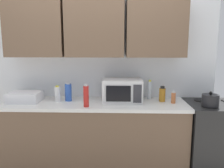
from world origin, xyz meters
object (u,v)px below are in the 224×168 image
object	(u,v)px
bottle_red_sauce	(86,96)
bottle_blue_cleaner	(68,92)
stove_range	(217,139)
microwave	(122,91)
kettle	(210,100)
dish_rack	(25,97)
bottle_amber_vinegar	(162,94)
bottle_clear_tall	(150,90)
bottle_white_jar	(57,94)
bottle_spice_jar	(173,98)

from	to	relation	value
bottle_red_sauce	bottle_blue_cleaner	bearing A→B (deg)	134.46
stove_range	microwave	world-z (taller)	microwave
bottle_blue_cleaner	kettle	bearing A→B (deg)	-7.27
dish_rack	bottle_blue_cleaner	xyz separation A→B (m)	(0.53, 0.05, 0.05)
bottle_amber_vinegar	bottle_red_sauce	size ratio (longest dim) A/B	0.73
bottle_amber_vinegar	bottle_clear_tall	bearing A→B (deg)	136.13
bottle_blue_cleaner	bottle_white_jar	distance (m)	0.13
microwave	bottle_red_sauce	distance (m)	0.49
microwave	kettle	bearing A→B (deg)	-11.50
microwave	bottle_clear_tall	world-z (taller)	microwave
bottle_spice_jar	bottle_amber_vinegar	size ratio (longest dim) A/B	0.75
bottle_blue_cleaner	bottle_amber_vinegar	bearing A→B (deg)	0.79
kettle	stove_range	bearing A→B (deg)	39.47
dish_rack	bottle_amber_vinegar	bearing A→B (deg)	2.37
bottle_white_jar	bottle_red_sauce	world-z (taller)	bottle_red_sauce
bottle_blue_cleaner	bottle_clear_tall	bearing A→B (deg)	8.27
microwave	bottle_red_sauce	bearing A→B (deg)	-148.05
microwave	dish_rack	distance (m)	1.21
dish_rack	bottle_blue_cleaner	size ratio (longest dim) A/B	1.64
bottle_spice_jar	bottle_clear_tall	size ratio (longest dim) A/B	0.58
bottle_white_jar	bottle_spice_jar	bearing A→B (deg)	-1.62
microwave	dish_rack	bearing A→B (deg)	-177.93
bottle_amber_vinegar	dish_rack	bearing A→B (deg)	-177.63
kettle	bottle_amber_vinegar	xyz separation A→B (m)	(-0.50, 0.23, 0.01)
kettle	bottle_amber_vinegar	distance (m)	0.55
bottle_blue_cleaner	dish_rack	bearing A→B (deg)	-174.16
dish_rack	bottle_white_jar	size ratio (longest dim) A/B	1.91
stove_range	bottle_amber_vinegar	xyz separation A→B (m)	(-0.67, 0.09, 0.54)
bottle_white_jar	bottle_red_sauce	size ratio (longest dim) A/B	0.76
bottle_blue_cleaner	bottle_spice_jar	distance (m)	1.30
bottle_amber_vinegar	bottle_red_sauce	xyz separation A→B (m)	(-0.91, -0.28, 0.04)
bottle_blue_cleaner	bottle_clear_tall	size ratio (longest dim) A/B	0.93
stove_range	bottle_spice_jar	bearing A→B (deg)	179.42
bottle_blue_cleaner	bottle_white_jar	xyz separation A→B (m)	(-0.13, -0.03, -0.02)
bottle_spice_jar	bottle_red_sauce	distance (m)	1.05
microwave	bottle_white_jar	distance (m)	0.81
bottle_blue_cleaner	bottle_amber_vinegar	distance (m)	1.17
bottle_amber_vinegar	bottle_white_jar	world-z (taller)	bottle_white_jar
dish_rack	bottle_clear_tall	size ratio (longest dim) A/B	1.53
dish_rack	bottle_white_jar	xyz separation A→B (m)	(0.40, 0.03, 0.03)
dish_rack	bottle_spice_jar	bearing A→B (deg)	-0.45
microwave	bottle_amber_vinegar	xyz separation A→B (m)	(0.50, 0.03, -0.05)
bottle_blue_cleaner	bottle_amber_vinegar	xyz separation A→B (m)	(1.17, 0.02, -0.02)
stove_range	bottle_white_jar	bearing A→B (deg)	178.67
bottle_amber_vinegar	bottle_white_jar	xyz separation A→B (m)	(-1.30, -0.04, 0.01)
kettle	microwave	xyz separation A→B (m)	(-1.00, 0.20, 0.06)
bottle_amber_vinegar	bottle_clear_tall	world-z (taller)	bottle_clear_tall
kettle	bottle_blue_cleaner	size ratio (longest dim) A/B	0.82
kettle	bottle_amber_vinegar	bearing A→B (deg)	155.42
bottle_white_jar	bottle_clear_tall	world-z (taller)	bottle_clear_tall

